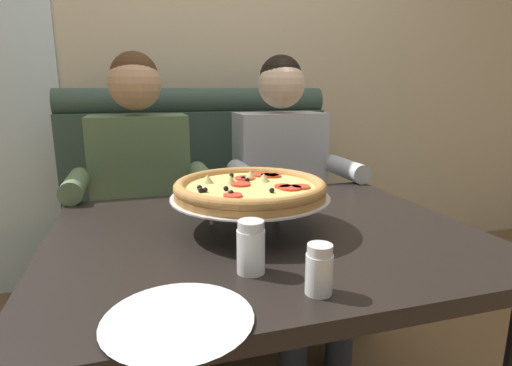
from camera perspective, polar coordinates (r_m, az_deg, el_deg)
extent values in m
cube|color=beige|center=(2.53, -9.65, 19.14)|extent=(6.00, 0.12, 2.80)
cube|color=#384C42|center=(2.03, -5.84, -13.11)|extent=(1.40, 0.60, 0.46)
cube|color=#384C42|center=(2.25, -7.97, 1.69)|extent=(1.40, 0.18, 0.65)
cylinder|color=#384C42|center=(2.21, -8.29, 11.26)|extent=(1.40, 0.14, 0.14)
cube|color=black|center=(1.13, 1.29, -7.63)|extent=(1.14, 0.91, 0.04)
cylinder|color=black|center=(1.60, -21.61, -16.82)|extent=(0.06, 0.06, 0.71)
cylinder|color=black|center=(1.79, 13.05, -12.84)|extent=(0.06, 0.06, 0.71)
cube|color=#2D3342|center=(1.66, -15.26, -8.31)|extent=(0.34, 0.40, 0.15)
cylinder|color=#2D3342|center=(1.58, -18.17, -22.22)|extent=(0.11, 0.11, 0.46)
cylinder|color=#2D3342|center=(1.58, -10.37, -21.69)|extent=(0.11, 0.11, 0.46)
cube|color=#56704C|center=(1.81, -15.85, 0.26)|extent=(0.40, 0.22, 0.56)
cylinder|color=#56704C|center=(1.60, -24.06, -0.27)|extent=(0.08, 0.28, 0.08)
cylinder|color=#56704C|center=(1.60, -7.57, 0.80)|extent=(0.08, 0.28, 0.08)
sphere|color=tan|center=(1.75, -16.69, 13.18)|extent=(0.21, 0.21, 0.21)
sphere|color=#472D19|center=(1.76, -16.76, 14.32)|extent=(0.19, 0.19, 0.19)
cube|color=#2D3342|center=(1.77, 5.56, -6.42)|extent=(0.34, 0.40, 0.15)
cylinder|color=#2D3342|center=(1.67, 5.34, -19.52)|extent=(0.11, 0.11, 0.46)
cylinder|color=#2D3342|center=(1.74, 11.79, -18.19)|extent=(0.11, 0.11, 0.46)
cube|color=#B2B7C1|center=(1.92, 3.23, 1.46)|extent=(0.40, 0.22, 0.56)
cylinder|color=#B2B7C1|center=(1.64, -1.74, 1.17)|extent=(0.08, 0.28, 0.08)
cylinder|color=#B2B7C1|center=(1.81, 12.52, 2.00)|extent=(0.08, 0.28, 0.08)
sphere|color=beige|center=(1.86, 3.61, 13.66)|extent=(0.21, 0.21, 0.21)
sphere|color=black|center=(1.87, 3.52, 14.73)|extent=(0.19, 0.19, 0.19)
cylinder|color=silver|center=(1.02, 0.92, -5.97)|extent=(0.01, 0.01, 0.09)
cylinder|color=silver|center=(1.16, -6.27, -3.74)|extent=(0.01, 0.01, 0.09)
cylinder|color=silver|center=(1.21, 2.95, -2.99)|extent=(0.01, 0.01, 0.09)
torus|color=silver|center=(1.12, -0.82, -2.29)|extent=(0.24, 0.24, 0.01)
cylinder|color=silver|center=(1.11, -0.82, -1.89)|extent=(0.44, 0.44, 0.00)
cylinder|color=#B77F42|center=(1.11, -0.83, -1.35)|extent=(0.41, 0.41, 0.02)
torus|color=#B77F42|center=(1.11, -0.83, -0.39)|extent=(0.42, 0.42, 0.03)
cylinder|color=#EFCC6B|center=(1.11, -0.83, -0.65)|extent=(0.35, 0.35, 0.01)
cylinder|color=red|center=(1.22, 2.45, 1.03)|extent=(0.05, 0.05, 0.01)
cylinder|color=red|center=(1.08, 4.84, -0.68)|extent=(0.06, 0.06, 0.01)
cylinder|color=red|center=(1.11, -2.19, -0.17)|extent=(0.05, 0.05, 0.01)
cylinder|color=red|center=(1.00, -3.29, -1.74)|extent=(0.05, 0.05, 0.01)
cylinder|color=red|center=(1.22, 1.96, 1.06)|extent=(0.06, 0.06, 0.01)
cylinder|color=red|center=(1.09, 3.77, -0.47)|extent=(0.04, 0.04, 0.01)
cylinder|color=red|center=(1.09, 6.33, -0.53)|extent=(0.05, 0.05, 0.01)
cylinder|color=red|center=(1.24, 0.57, 1.18)|extent=(0.06, 0.06, 0.01)
cylinder|color=red|center=(1.19, -1.63, 0.68)|extent=(0.06, 0.06, 0.01)
sphere|color=black|center=(1.07, -7.95, -0.64)|extent=(0.01, 0.01, 0.01)
sphere|color=black|center=(1.05, -4.21, -0.81)|extent=(0.01, 0.01, 0.01)
sphere|color=black|center=(1.15, -1.25, 0.41)|extent=(0.01, 0.01, 0.01)
sphere|color=black|center=(1.03, 1.99, -1.07)|extent=(0.01, 0.01, 0.01)
sphere|color=black|center=(1.04, -7.76, -1.04)|extent=(0.01, 0.01, 0.01)
sphere|color=black|center=(1.21, -3.46, 1.09)|extent=(0.01, 0.01, 0.01)
sphere|color=black|center=(1.05, -7.19, -0.96)|extent=(0.01, 0.01, 0.01)
sphere|color=black|center=(1.01, -3.54, -1.38)|extent=(0.01, 0.01, 0.01)
sphere|color=black|center=(1.17, -1.85, 0.70)|extent=(0.01, 0.01, 0.01)
cone|color=#CCC675|center=(1.15, 1.11, 0.79)|extent=(0.04, 0.04, 0.02)
cone|color=#CCC675|center=(1.13, -3.63, 0.50)|extent=(0.04, 0.04, 0.02)
cone|color=#CCC675|center=(1.19, -0.81, 1.18)|extent=(0.04, 0.04, 0.02)
cone|color=#CCC675|center=(1.14, -6.85, 0.58)|extent=(0.04, 0.04, 0.02)
cylinder|color=white|center=(0.79, 8.86, -12.54)|extent=(0.05, 0.05, 0.08)
cylinder|color=#4C6633|center=(0.80, 8.80, -13.89)|extent=(0.04, 0.04, 0.04)
cylinder|color=silver|center=(0.77, 8.99, -9.25)|extent=(0.05, 0.05, 0.02)
cylinder|color=white|center=(0.86, -0.73, -9.59)|extent=(0.06, 0.06, 0.09)
cylinder|color=silver|center=(0.87, -0.72, -10.74)|extent=(0.05, 0.05, 0.06)
cylinder|color=silver|center=(0.84, -0.74, -6.00)|extent=(0.06, 0.06, 0.02)
cylinder|color=white|center=(0.72, -10.89, -18.41)|extent=(0.18, 0.18, 0.01)
cone|color=white|center=(0.72, -10.93, -17.80)|extent=(0.25, 0.25, 0.01)
cylinder|color=black|center=(3.44, -31.34, -4.14)|extent=(0.02, 0.02, 0.44)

